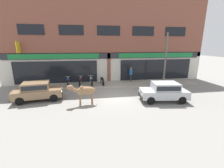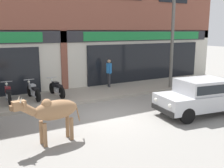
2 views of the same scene
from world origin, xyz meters
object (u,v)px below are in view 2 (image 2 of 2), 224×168
Objects in this scene: pedestrian at (109,70)px; cow at (53,111)px; motorcycle_1 at (8,94)px; motorcycle_3 at (57,88)px; car_1 at (201,95)px; motorcycle_2 at (33,91)px; utility_pole at (172,41)px.

cow is at bearing -132.42° from pedestrian.
pedestrian is at bearing 6.45° from motorcycle_1.
motorcycle_3 is at bearing -170.04° from pedestrian.
motorcycle_1 is 2.30m from motorcycle_3.
pedestrian is at bearing 98.68° from car_1.
motorcycle_3 is at bearing 128.53° from car_1.
motorcycle_3 is at bearing 1.24° from motorcycle_1.
cow is 1.34× the size of pedestrian.
pedestrian is at bearing 7.84° from motorcycle_2.
car_1 is (6.04, -0.31, -0.19)m from cow.
motorcycle_3 is (-4.26, 5.35, -0.28)m from car_1.
utility_pole is (8.66, -1.24, 2.25)m from motorcycle_1.
cow reaches higher than motorcycle_3.
utility_pole is at bearing -8.16° from motorcycle_1.
pedestrian is (5.65, 0.64, 0.60)m from motorcycle_1.
utility_pole is at bearing -31.92° from pedestrian.
pedestrian is at bearing 9.96° from motorcycle_3.
motorcycle_1 is 1.00× the size of motorcycle_3.
utility_pole reaches higher than motorcycle_1.
motorcycle_2 is at bearing 135.56° from car_1.
motorcycle_1 is at bearing 141.05° from car_1.
car_1 reaches higher than motorcycle_2.
utility_pole reaches higher than motorcycle_3.
motorcycle_1 is at bearing 95.83° from cow.
cow is 1.19× the size of motorcycle_3.
motorcycle_1 is 1.13m from motorcycle_2.
car_1 is 7.59m from motorcycle_2.
motorcycle_1 is 1.00× the size of motorcycle_2.
car_1 reaches higher than motorcycle_3.
motorcycle_3 is 6.88m from utility_pole.
motorcycle_1 is at bearing 171.84° from utility_pole.
motorcycle_1 is at bearing -173.55° from pedestrian.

